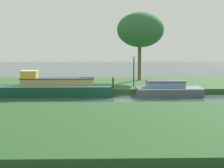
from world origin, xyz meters
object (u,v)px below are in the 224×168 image
(willow_tree_left, at_px, (140,30))
(lamp_post, at_px, (134,67))
(forest_narrowboat, at_px, (54,88))
(mooring_post_near, at_px, (113,83))
(slate_barge, at_px, (168,89))

(willow_tree_left, distance_m, lamp_post, 5.82)
(forest_narrowboat, bearing_deg, lamp_post, 23.00)
(mooring_post_near, bearing_deg, forest_narrowboat, -161.30)
(slate_barge, height_order, mooring_post_near, mooring_post_near)
(willow_tree_left, relative_size, lamp_post, 2.58)
(slate_barge, xyz_separation_m, forest_narrowboat, (-8.48, 0.00, 0.16))
(forest_narrowboat, distance_m, willow_tree_left, 11.27)
(slate_barge, height_order, lamp_post, lamp_post)
(slate_barge, relative_size, willow_tree_left, 0.74)
(willow_tree_left, distance_m, mooring_post_near, 7.85)
(slate_barge, relative_size, forest_narrowboat, 0.57)
(mooring_post_near, bearing_deg, willow_tree_left, 64.46)
(forest_narrowboat, relative_size, lamp_post, 3.35)
(slate_barge, distance_m, forest_narrowboat, 8.48)
(mooring_post_near, bearing_deg, lamp_post, 32.75)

